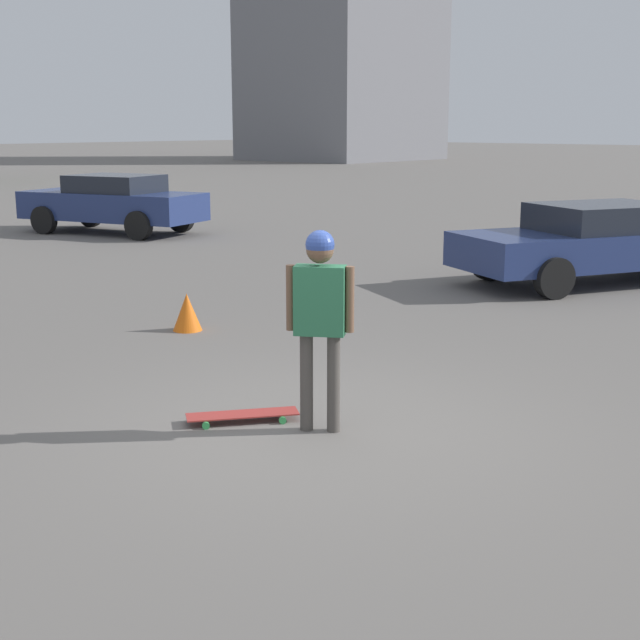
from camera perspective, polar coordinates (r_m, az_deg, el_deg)
name	(u,v)px	position (r m, az deg, el deg)	size (l,w,h in m)	color
ground_plane	(320,430)	(7.80, 0.00, -7.07)	(220.00, 220.00, 0.00)	slate
person	(320,304)	(7.50, 0.00, 1.02)	(0.40, 0.50, 1.75)	#4C4742
skateboard	(243,415)	(8.02, -4.98, -6.06)	(0.94, 0.79, 0.08)	#A5332D
car_parked_near	(597,241)	(15.55, 17.31, 4.83)	(5.05, 3.75, 1.32)	navy
car_parked_far	(113,202)	(22.40, -13.12, 7.36)	(2.88, 4.82, 1.42)	navy
traffic_cone	(187,312)	(11.58, -8.50, 0.51)	(0.37, 0.37, 0.48)	orange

